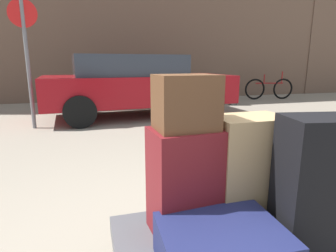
# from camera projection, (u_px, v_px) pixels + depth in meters

# --- Properties ---
(suitcase_maroon_rear_left) EXTENTS (0.37, 0.30, 0.57)m
(suitcase_maroon_rear_left) POSITION_uv_depth(u_px,v_px,m) (185.00, 182.00, 1.47)
(suitcase_maroon_rear_left) COLOR maroon
(suitcase_maroon_rear_left) RESTS_ON luggage_cart
(suitcase_black_front_right) EXTENTS (0.37, 0.30, 0.67)m
(suitcase_black_front_right) POSITION_uv_depth(u_px,v_px,m) (315.00, 186.00, 1.31)
(suitcase_black_front_right) COLOR black
(suitcase_black_front_right) RESTS_ON luggage_cart
(suitcase_navy_rear_right) EXTENTS (0.56, 0.43, 0.20)m
(suitcase_navy_rear_right) POSITION_uv_depth(u_px,v_px,m) (221.00, 249.00, 1.22)
(suitcase_navy_rear_right) COLOR #191E47
(suitcase_navy_rear_right) RESTS_ON luggage_cart
(suitcase_tan_stacked_top) EXTENTS (0.41, 0.28, 0.62)m
(suitcase_tan_stacked_top) POSITION_uv_depth(u_px,v_px,m) (247.00, 170.00, 1.58)
(suitcase_tan_stacked_top) COLOR #9E7F56
(suitcase_tan_stacked_top) RESTS_ON luggage_cart
(duffel_bag_brown_topmost_pile) EXTENTS (0.31, 0.25, 0.27)m
(duffel_bag_brown_topmost_pile) POSITION_uv_depth(u_px,v_px,m) (186.00, 102.00, 1.38)
(duffel_bag_brown_topmost_pile) COLOR #51331E
(duffel_bag_brown_topmost_pile) RESTS_ON suitcase_maroon_rear_left
(parked_car) EXTENTS (4.42, 2.16, 1.42)m
(parked_car) POSITION_uv_depth(u_px,v_px,m) (137.00, 84.00, 6.53)
(parked_car) COLOR maroon
(parked_car) RESTS_ON ground_plane
(bicycle_leaning) EXTENTS (1.75, 0.30, 0.96)m
(bicycle_leaning) POSITION_uv_depth(u_px,v_px,m) (269.00, 89.00, 9.71)
(bicycle_leaning) COLOR black
(bicycle_leaning) RESTS_ON ground_plane
(bollard_kerb_near) EXTENTS (0.23, 0.23, 0.58)m
(bollard_kerb_near) POSITION_uv_depth(u_px,v_px,m) (196.00, 97.00, 8.02)
(bollard_kerb_near) COLOR #383838
(bollard_kerb_near) RESTS_ON ground_plane
(bollard_kerb_mid) EXTENTS (0.23, 0.23, 0.58)m
(bollard_kerb_mid) POSITION_uv_depth(u_px,v_px,m) (234.00, 96.00, 8.35)
(bollard_kerb_mid) COLOR #383838
(bollard_kerb_mid) RESTS_ON ground_plane
(no_parking_sign) EXTENTS (0.50, 0.07, 2.37)m
(no_parking_sign) POSITION_uv_depth(u_px,v_px,m) (26.00, 51.00, 5.12)
(no_parking_sign) COLOR slate
(no_parking_sign) RESTS_ON ground_plane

